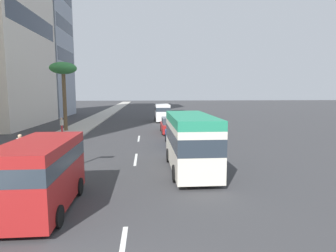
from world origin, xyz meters
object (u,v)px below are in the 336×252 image
object	(u,v)px
car_second	(177,135)
van_third	(162,112)
van_fifth	(41,171)
pedestrian_mid_block	(62,124)
car_fourth	(170,126)
pedestrian_near_lamp	(21,147)
palm_tree	(63,71)
minibus_lead	(190,140)

from	to	relation	value
car_second	van_third	size ratio (longest dim) A/B	0.94
van_fifth	pedestrian_mid_block	bearing A→B (deg)	-165.71
car_fourth	pedestrian_near_lamp	size ratio (longest dim) A/B	2.66
car_second	car_fourth	xyz separation A→B (m)	(6.48, 0.01, 0.00)
pedestrian_mid_block	palm_tree	size ratio (longest dim) A/B	0.21
van_fifth	pedestrian_mid_block	xyz separation A→B (m)	(18.80, 4.79, -0.48)
minibus_lead	car_second	bearing A→B (deg)	-1.09
pedestrian_near_lamp	palm_tree	world-z (taller)	palm_tree
van_fifth	pedestrian_mid_block	size ratio (longest dim) A/B	3.06
pedestrian_near_lamp	car_second	bearing A→B (deg)	-135.30
pedestrian_mid_block	car_second	bearing A→B (deg)	-168.63
car_second	palm_tree	size ratio (longest dim) A/B	0.61
pedestrian_near_lamp	palm_tree	size ratio (longest dim) A/B	0.24
pedestrian_mid_block	palm_tree	distance (m)	5.78
pedestrian_near_lamp	car_fourth	bearing A→B (deg)	-114.76
minibus_lead	van_fifth	size ratio (longest dim) A/B	1.40
van_third	pedestrian_near_lamp	world-z (taller)	van_third
car_second	pedestrian_near_lamp	world-z (taller)	pedestrian_near_lamp
minibus_lead	pedestrian_near_lamp	world-z (taller)	minibus_lead
van_fifth	pedestrian_near_lamp	size ratio (longest dim) A/B	2.71
car_fourth	car_second	bearing A→B (deg)	-179.93
van_third	pedestrian_mid_block	distance (m)	15.63
minibus_lead	pedestrian_mid_block	size ratio (longest dim) A/B	4.28
minibus_lead	car_fourth	size ratio (longest dim) A/B	1.43
minibus_lead	van_fifth	bearing A→B (deg)	126.75
pedestrian_near_lamp	minibus_lead	bearing A→B (deg)	-175.92
car_second	car_fourth	bearing A→B (deg)	0.07
minibus_lead	van_third	distance (m)	25.22
car_fourth	van_fifth	distance (m)	19.81
car_fourth	pedestrian_mid_block	world-z (taller)	pedestrian_mid_block
pedestrian_near_lamp	pedestrian_mid_block	bearing A→B (deg)	-70.20
minibus_lead	pedestrian_mid_block	xyz separation A→B (m)	(14.12, 11.05, -0.70)
pedestrian_near_lamp	pedestrian_mid_block	world-z (taller)	pedestrian_near_lamp
van_third	car_fourth	xyz separation A→B (m)	(-11.16, -0.18, -0.66)
van_third	van_fifth	world-z (taller)	van_fifth
car_second	van_fifth	distance (m)	13.85
van_third	palm_tree	distance (m)	15.41
car_second	van_third	xyz separation A→B (m)	(17.64, 0.19, 0.66)
minibus_lead	pedestrian_mid_block	bearing A→B (deg)	38.04
pedestrian_near_lamp	pedestrian_mid_block	size ratio (longest dim) A/B	1.13
palm_tree	car_second	bearing A→B (deg)	-126.13
minibus_lead	palm_tree	bearing A→B (deg)	35.17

